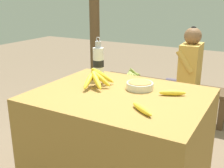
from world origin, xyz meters
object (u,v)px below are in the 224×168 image
loose_banana_side (172,93)px  water_bottle (98,62)px  wooden_bench (163,88)px  seated_vendor (186,68)px  banana_bunch_green (132,73)px  banana_bunch_ripe (97,77)px  serving_bowl (140,85)px  support_post_near (94,6)px  loose_banana_front (142,109)px

loose_banana_side → water_bottle: bearing=171.0°
wooden_bench → seated_vendor: seated_vendor is taller
wooden_bench → banana_bunch_green: banana_bunch_green is taller
banana_bunch_ripe → serving_bowl: banana_bunch_ripe is taller
loose_banana_side → support_post_near: 2.54m
water_bottle → loose_banana_side: water_bottle is taller
wooden_bench → support_post_near: support_post_near is taller
water_bottle → banana_bunch_green: 1.37m
banana_bunch_ripe → seated_vendor: (0.28, 1.41, -0.21)m
serving_bowl → loose_banana_front: size_ratio=1.05×
loose_banana_side → banana_bunch_green: bearing=124.7°
serving_bowl → loose_banana_front: serving_bowl is taller
serving_bowl → loose_banana_side: serving_bowl is taller
serving_bowl → support_post_near: bearing=130.7°
seated_vendor → support_post_near: (-1.50, 0.45, 0.63)m
banana_bunch_ripe → seated_vendor: seated_vendor is taller
wooden_bench → water_bottle: bearing=-94.9°
loose_banana_side → wooden_bench: loose_banana_side is taller
banana_bunch_ripe → wooden_bench: (0.00, 1.44, -0.49)m
loose_banana_front → seated_vendor: 1.70m
water_bottle → banana_bunch_green: size_ratio=1.17×
seated_vendor → loose_banana_front: bearing=94.2°
wooden_bench → support_post_near: (-1.22, 0.41, 0.91)m
banana_bunch_ripe → loose_banana_front: (0.47, -0.27, -0.05)m
serving_bowl → wooden_bench: bearing=102.1°
loose_banana_front → support_post_near: support_post_near is taller
water_bottle → wooden_bench: water_bottle is taller
seated_vendor → banana_bunch_green: bearing=-5.3°
seated_vendor → banana_bunch_green: 0.70m
serving_bowl → support_post_near: (-1.51, 1.76, 0.45)m
water_bottle → support_post_near: bearing=123.7°
banana_bunch_ripe → water_bottle: size_ratio=1.01×
banana_bunch_green → support_post_near: (-0.81, 0.41, 0.79)m
loose_banana_front → support_post_near: (-1.69, 2.13, 0.46)m
wooden_bench → seated_vendor: 0.39m
banana_bunch_ripe → water_bottle: (-0.10, 0.18, 0.06)m
loose_banana_front → loose_banana_side: 0.36m
banana_bunch_ripe → loose_banana_side: size_ratio=1.92×
water_bottle → loose_banana_side: (0.64, -0.10, -0.11)m
banana_bunch_green → serving_bowl: bearing=-62.5°
banana_bunch_ripe → loose_banana_side: 0.54m
banana_bunch_green → loose_banana_front: bearing=-62.9°
loose_banana_front → wooden_bench: 1.83m
wooden_bench → banana_bunch_ripe: bearing=-90.2°
banana_bunch_ripe → serving_bowl: size_ratio=1.73×
banana_bunch_ripe → loose_banana_front: bearing=-29.9°
banana_bunch_ripe → wooden_bench: 1.53m
loose_banana_front → wooden_bench: bearing=105.2°
loose_banana_front → support_post_near: bearing=128.5°
seated_vendor → loose_banana_side: bearing=98.7°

